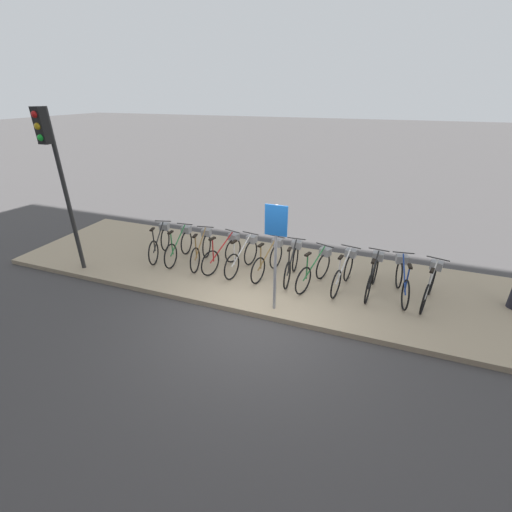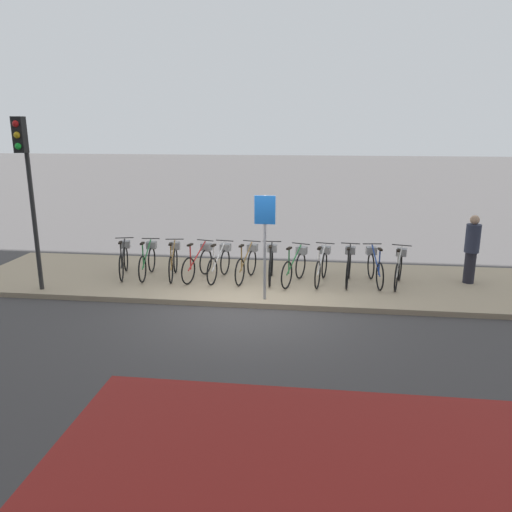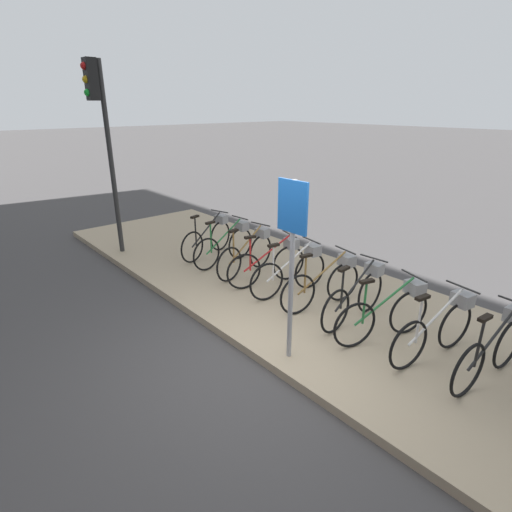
% 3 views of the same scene
% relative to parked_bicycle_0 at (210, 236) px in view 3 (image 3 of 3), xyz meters
% --- Properties ---
extents(ground_plane, '(120.00, 120.00, 0.00)m').
position_rel_parked_bicycle_0_xyz_m(ground_plane, '(3.42, -1.69, -0.55)').
color(ground_plane, '#423F3F').
extents(sidewalk, '(14.23, 3.57, 0.12)m').
position_rel_parked_bicycle_0_xyz_m(sidewalk, '(3.42, 0.10, -0.49)').
color(sidewalk, tan).
rests_on(sidewalk, ground_plane).
extents(parked_bicycle_0, '(0.55, 1.52, 0.96)m').
position_rel_parked_bicycle_0_xyz_m(parked_bicycle_0, '(0.00, 0.00, 0.00)').
color(parked_bicycle_0, black).
rests_on(parked_bicycle_0, sidewalk).
extents(parked_bicycle_1, '(0.46, 1.56, 0.96)m').
position_rel_parked_bicycle_0_xyz_m(parked_bicycle_1, '(0.63, -0.00, 0.00)').
color(parked_bicycle_1, black).
rests_on(parked_bicycle_1, sidewalk).
extents(parked_bicycle_2, '(0.46, 1.55, 0.96)m').
position_rel_parked_bicycle_0_xyz_m(parked_bicycle_2, '(1.29, 0.00, 0.00)').
color(parked_bicycle_2, black).
rests_on(parked_bicycle_2, sidewalk).
extents(parked_bicycle_3, '(0.55, 1.52, 0.96)m').
position_rel_parked_bicycle_0_xyz_m(parked_bicycle_3, '(1.95, -0.02, 0.00)').
color(parked_bicycle_3, black).
rests_on(parked_bicycle_3, sidewalk).
extents(parked_bicycle_4, '(0.46, 1.54, 0.96)m').
position_rel_parked_bicycle_0_xyz_m(parked_bicycle_4, '(2.48, -0.00, 0.00)').
color(parked_bicycle_4, black).
rests_on(parked_bicycle_4, sidewalk).
extents(parked_bicycle_5, '(0.48, 1.54, 0.96)m').
position_rel_parked_bicycle_0_xyz_m(parked_bicycle_5, '(3.15, 0.04, 0.00)').
color(parked_bicycle_5, black).
rests_on(parked_bicycle_5, sidewalk).
extents(parked_bicycle_6, '(0.46, 1.56, 0.96)m').
position_rel_parked_bicycle_0_xyz_m(parked_bicycle_6, '(3.73, 0.05, 0.00)').
color(parked_bicycle_6, black).
rests_on(parked_bicycle_6, sidewalk).
extents(parked_bicycle_7, '(0.63, 1.49, 0.96)m').
position_rel_parked_bicycle_0_xyz_m(parked_bicycle_7, '(4.34, -0.08, 0.00)').
color(parked_bicycle_7, black).
rests_on(parked_bicycle_7, sidewalk).
extents(parked_bicycle_8, '(0.47, 1.54, 0.96)m').
position_rel_parked_bicycle_0_xyz_m(parked_bicycle_8, '(4.97, 0.03, 0.00)').
color(parked_bicycle_8, black).
rests_on(parked_bicycle_8, sidewalk).
extents(parked_bicycle_9, '(0.46, 1.55, 0.96)m').
position_rel_parked_bicycle_0_xyz_m(parked_bicycle_9, '(5.61, 0.08, 0.00)').
color(parked_bicycle_9, black).
rests_on(parked_bicycle_9, sidewalk).
extents(traffic_light, '(0.24, 0.40, 3.87)m').
position_rel_parked_bicycle_0_xyz_m(traffic_light, '(-1.48, -1.45, 2.34)').
color(traffic_light, '#2D2D2D').
rests_on(traffic_light, sidewalk).
extents(sign_post, '(0.44, 0.07, 2.27)m').
position_rel_parked_bicycle_0_xyz_m(sign_post, '(3.73, -1.40, 1.12)').
color(sign_post, '#99999E').
rests_on(sign_post, sidewalk).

